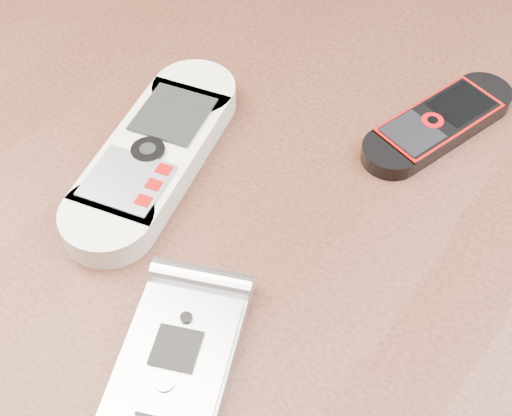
{
  "coord_description": "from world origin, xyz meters",
  "views": [
    {
      "loc": [
        0.17,
        -0.23,
        1.11
      ],
      "look_at": [
        0.01,
        0.0,
        0.76
      ],
      "focal_mm": 50.0,
      "sensor_mm": 36.0,
      "label": 1
    }
  ],
  "objects_px": {
    "nokia_white": "(154,153)",
    "motorola_razr": "(176,360)",
    "table": "(251,302)",
    "nokia_black_red": "(439,123)"
  },
  "relations": [
    {
      "from": "nokia_black_red",
      "to": "motorola_razr",
      "type": "relative_size",
      "value": 1.15
    },
    {
      "from": "table",
      "to": "nokia_white",
      "type": "height_order",
      "value": "nokia_white"
    },
    {
      "from": "nokia_white",
      "to": "nokia_black_red",
      "type": "relative_size",
      "value": 1.38
    },
    {
      "from": "table",
      "to": "nokia_white",
      "type": "relative_size",
      "value": 6.54
    },
    {
      "from": "nokia_white",
      "to": "motorola_razr",
      "type": "xyz_separation_m",
      "value": [
        0.11,
        -0.11,
        -0.0
      ]
    },
    {
      "from": "nokia_white",
      "to": "motorola_razr",
      "type": "bearing_deg",
      "value": -58.44
    },
    {
      "from": "table",
      "to": "motorola_razr",
      "type": "height_order",
      "value": "motorola_razr"
    },
    {
      "from": "table",
      "to": "motorola_razr",
      "type": "bearing_deg",
      "value": -75.04
    },
    {
      "from": "table",
      "to": "nokia_black_red",
      "type": "distance_m",
      "value": 0.19
    },
    {
      "from": "nokia_black_red",
      "to": "table",
      "type": "bearing_deg",
      "value": -97.66
    }
  ]
}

